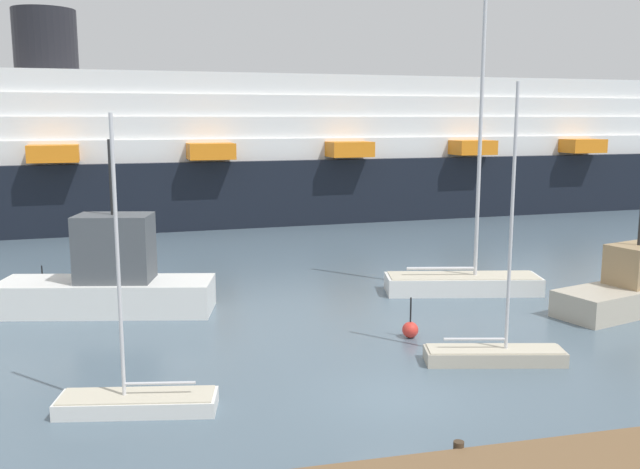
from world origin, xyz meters
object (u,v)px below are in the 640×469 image
object	(u,v)px
sailboat_2	(137,399)
fishing_boat_0	(109,279)
sailboat_1	(463,279)
fishing_boat_1	(632,289)
channel_buoy_1	(410,329)
sailboat_3	(495,350)
cruise_ship	(261,155)
channel_buoy_2	(43,284)

from	to	relation	value
sailboat_2	fishing_boat_0	size ratio (longest dim) A/B	0.90
sailboat_1	fishing_boat_1	world-z (taller)	sailboat_1
fishing_boat_1	sailboat_1	bearing A→B (deg)	124.84
sailboat_2	channel_buoy_1	bearing A→B (deg)	-145.01
sailboat_3	sailboat_1	bearing A→B (deg)	84.59
sailboat_3	cruise_ship	world-z (taller)	cruise_ship
fishing_boat_1	sailboat_3	bearing A→B (deg)	-169.53
fishing_boat_0	fishing_boat_1	world-z (taller)	fishing_boat_0
sailboat_3	channel_buoy_2	size ratio (longest dim) A/B	7.68
sailboat_3	channel_buoy_2	world-z (taller)	sailboat_3
sailboat_1	sailboat_2	world-z (taller)	sailboat_1
sailboat_1	cruise_ship	distance (m)	27.56
sailboat_1	sailboat_3	bearing A→B (deg)	-96.56
fishing_boat_1	sailboat_2	bearing A→B (deg)	178.77
channel_buoy_2	channel_buoy_1	bearing A→B (deg)	-37.32
channel_buoy_1	channel_buoy_2	size ratio (longest dim) A/B	1.28
sailboat_3	channel_buoy_1	distance (m)	3.53
sailboat_3	fishing_boat_0	xyz separation A→B (m)	(-12.32, 9.11, 0.95)
fishing_boat_1	channel_buoy_2	world-z (taller)	fishing_boat_1
fishing_boat_1	channel_buoy_1	world-z (taller)	fishing_boat_1
fishing_boat_1	cruise_ship	size ratio (longest dim) A/B	0.08
sailboat_3	fishing_boat_0	distance (m)	15.35
cruise_ship	sailboat_3	bearing A→B (deg)	-90.63
fishing_boat_0	cruise_ship	bearing A→B (deg)	81.17
sailboat_3	fishing_boat_0	size ratio (longest dim) A/B	1.00
sailboat_2	sailboat_3	bearing A→B (deg)	-163.31
channel_buoy_2	cruise_ship	xyz separation A→B (m)	(13.55, 21.77, 4.64)
fishing_boat_1	channel_buoy_2	distance (m)	25.65
sailboat_3	cruise_ship	size ratio (longest dim) A/B	0.10
channel_buoy_1	cruise_ship	xyz separation A→B (m)	(-0.27, 32.30, 4.61)
cruise_ship	channel_buoy_1	bearing A→B (deg)	-93.34
sailboat_1	cruise_ship	xyz separation A→B (m)	(-4.91, 26.78, 4.29)
fishing_boat_1	cruise_ship	world-z (taller)	cruise_ship
sailboat_1	fishing_boat_0	world-z (taller)	sailboat_1
sailboat_2	fishing_boat_0	world-z (taller)	sailboat_2
sailboat_1	channel_buoy_2	size ratio (longest dim) A/B	11.75
fishing_boat_0	channel_buoy_2	bearing A→B (deg)	138.06
sailboat_2	channel_buoy_1	xyz separation A→B (m)	(9.43, 4.20, -0.05)
fishing_boat_0	channel_buoy_2	distance (m)	5.64
sailboat_3	fishing_boat_1	bearing A→B (deg)	40.74
sailboat_1	channel_buoy_1	bearing A→B (deg)	-117.75
sailboat_2	channel_buoy_1	size ratio (longest dim) A/B	5.35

